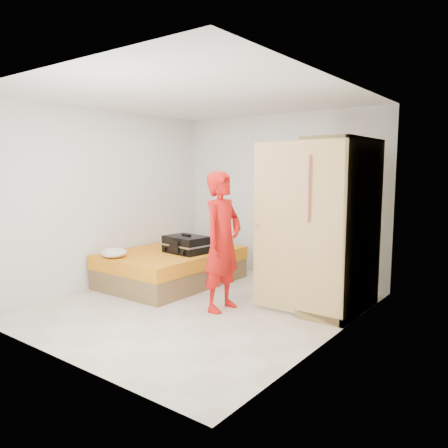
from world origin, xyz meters
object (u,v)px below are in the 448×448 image
Objects in this scene: bed at (172,267)px; person at (222,241)px; round_cushion at (114,253)px; wardrobe at (336,230)px; suitcase at (186,244)px.

person is (1.38, -0.54, 0.60)m from bed.
bed is 1.18× the size of person.
bed is at bearing 71.16° from round_cushion.
round_cushion is at bearing -108.84° from bed.
person is at bearing -21.41° from bed.
wardrobe is at bearing 21.87° from round_cushion.
bed is at bearing -173.89° from wardrobe.
bed is 2.93× the size of suitcase.
person is 4.81× the size of round_cushion.
round_cushion is (-2.79, -1.12, -0.43)m from wardrobe.
person is at bearing 10.53° from round_cushion.
wardrobe is at bearing -55.45° from person.
suitcase is at bearing 57.02° from round_cushion.
bed is 1.60m from person.
wardrobe reaches higher than round_cushion.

